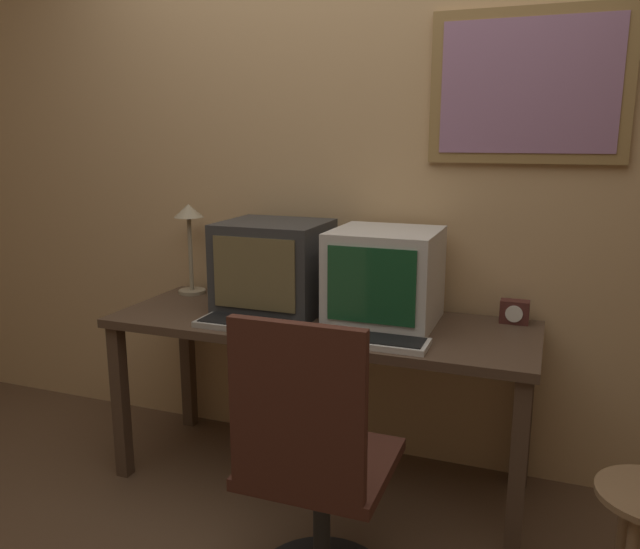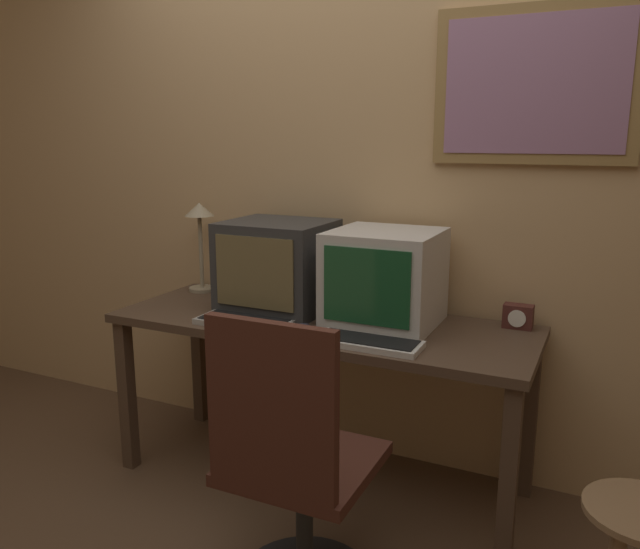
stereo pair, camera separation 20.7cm
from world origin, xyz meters
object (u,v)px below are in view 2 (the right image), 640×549
mouse_near_keyboard (301,329)px  desk_lamp (200,227)px  office_chair (294,482)px  keyboard_side (368,342)px  mouse_far_corner (305,330)px  monitor_left (278,266)px  monitor_right (385,278)px  desk_clock (518,316)px  keyboard_main (244,322)px

mouse_near_keyboard → desk_lamp: bearing=151.9°
office_chair → keyboard_side: bearing=83.6°
mouse_far_corner → office_chair: office_chair is taller
mouse_near_keyboard → monitor_left: bearing=132.8°
monitor_right → mouse_far_corner: monitor_right is taller
desk_clock → office_chair: 1.11m
keyboard_main → mouse_far_corner: 0.28m
desk_clock → office_chair: bearing=-118.7°
monitor_left → desk_clock: size_ratio=3.86×
keyboard_main → mouse_far_corner: (0.28, -0.01, 0.00)m
monitor_right → mouse_near_keyboard: size_ratio=3.58×
monitor_left → mouse_far_corner: monitor_left is taller
monitor_right → mouse_near_keyboard: (-0.24, -0.26, -0.17)m
desk_lamp → keyboard_side: bearing=-22.3°
monitor_left → office_chair: bearing=-58.0°
mouse_near_keyboard → office_chair: (0.23, -0.50, -0.32)m
keyboard_side → mouse_far_corner: (-0.26, 0.01, 0.00)m
monitor_right → keyboard_side: (0.04, -0.29, -0.18)m
mouse_near_keyboard → mouse_far_corner: bearing=-23.3°
monitor_left → monitor_right: 0.49m
monitor_left → mouse_far_corner: 0.43m
monitor_right → keyboard_main: 0.59m
desk_clock → desk_lamp: desk_lamp is taller
keyboard_side → mouse_near_keyboard: 0.29m
mouse_far_corner → desk_lamp: desk_lamp is taller
keyboard_main → keyboard_side: same height
keyboard_main → desk_lamp: desk_lamp is taller
office_chair → mouse_far_corner: bearing=113.0°
keyboard_main → desk_lamp: 0.70m
monitor_right → desk_clock: 0.54m
monitor_right → desk_clock: (0.50, 0.17, -0.14)m
monitor_right → desk_lamp: (-0.99, 0.14, 0.13)m
monitor_right → mouse_far_corner: (-0.22, -0.27, -0.17)m
office_chair → monitor_left: bearing=122.0°
monitor_left → mouse_far_corner: bearing=-45.6°
monitor_left → mouse_near_keyboard: monitor_left is taller
keyboard_side → office_chair: size_ratio=0.40×
office_chair → monitor_right: bearing=89.1°
monitor_left → monitor_right: bearing=-0.7°
monitor_left → mouse_near_keyboard: 0.40m
mouse_near_keyboard → mouse_far_corner: 0.03m
monitor_left → keyboard_side: size_ratio=1.12×
monitor_right → keyboard_side: size_ratio=1.07×
keyboard_side → office_chair: 0.57m
monitor_left → monitor_right: size_ratio=1.05×
office_chair → keyboard_main: bearing=134.3°
desk_lamp → office_chair: desk_lamp is taller
mouse_near_keyboard → mouse_far_corner: size_ratio=1.08×
mouse_near_keyboard → mouse_far_corner: same height
monitor_left → keyboard_side: 0.63m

